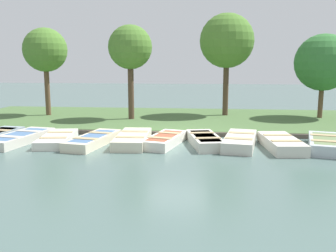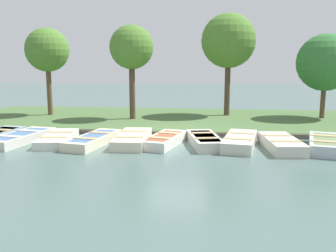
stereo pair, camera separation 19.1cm
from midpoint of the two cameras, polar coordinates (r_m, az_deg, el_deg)
ground_plane at (r=15.17m, az=1.16°, el=-2.22°), size 80.00×80.00×0.00m
shore_bank at (r=20.06m, az=2.32°, el=1.01°), size 8.00×24.00×0.20m
dock_walkway at (r=16.65m, az=1.59°, el=-0.83°), size 1.34×18.25×0.18m
rowboat_1 at (r=15.95m, az=-22.04°, el=-1.69°), size 3.38×1.73×0.37m
rowboat_2 at (r=15.36m, az=-16.87°, el=-1.87°), size 3.03×1.50×0.34m
rowboat_3 at (r=14.70m, az=-11.67°, el=-2.09°), size 3.25×1.55×0.37m
rowboat_4 at (r=14.60m, az=-5.77°, el=-1.95°), size 3.10×1.27×0.40m
rowboat_5 at (r=14.38m, az=-0.87°, el=-2.13°), size 2.88×1.61×0.38m
rowboat_6 at (r=14.31m, az=5.27°, el=-2.17°), size 2.90×1.57×0.41m
rowboat_7 at (r=14.33m, az=10.55°, el=-2.23°), size 3.16×1.57×0.43m
rowboat_8 at (r=14.28m, az=16.52°, el=-2.52°), size 2.89×1.39×0.43m
rowboat_9 at (r=14.73m, az=22.57°, el=-2.49°), size 3.09×1.80×0.43m
park_tree_far_left at (r=21.92m, az=-18.45°, el=10.85°), size 2.39×2.39×4.99m
park_tree_left at (r=19.55m, az=-6.06°, el=11.71°), size 2.25×2.25×5.02m
park_tree_center at (r=21.08m, az=8.70°, el=12.64°), size 2.96×2.96×5.76m
park_tree_right at (r=21.37m, az=22.36°, el=8.92°), size 2.96×2.96×4.60m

